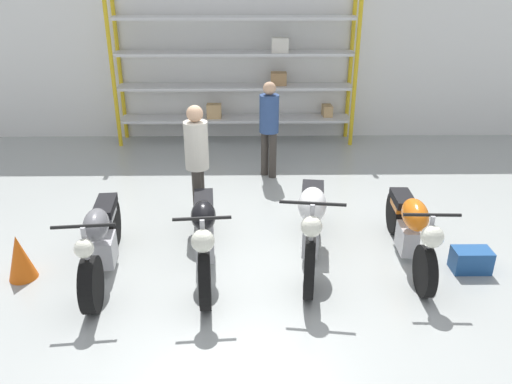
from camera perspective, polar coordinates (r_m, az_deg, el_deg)
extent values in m
plane|color=#9EA3A0|center=(6.26, 0.05, -7.36)|extent=(30.00, 30.00, 0.00)
cube|color=white|center=(10.35, -0.34, 16.03)|extent=(30.00, 0.08, 3.60)
cylinder|color=gold|center=(10.13, -16.05, 12.77)|extent=(0.08, 0.08, 2.85)
cylinder|color=gold|center=(9.99, 11.31, 13.09)|extent=(0.08, 0.08, 2.85)
cylinder|color=gold|center=(10.65, -15.32, 13.38)|extent=(0.08, 0.08, 2.85)
cylinder|color=gold|center=(10.52, 10.72, 13.68)|extent=(0.08, 0.08, 2.85)
cube|color=silver|center=(10.28, -2.33, 8.38)|extent=(4.64, 0.55, 0.05)
cube|color=silver|center=(10.12, -2.39, 11.92)|extent=(4.64, 0.55, 0.05)
cube|color=silver|center=(10.00, -2.46, 15.56)|extent=(4.64, 0.55, 0.05)
cube|color=silver|center=(9.92, -2.53, 19.27)|extent=(4.64, 0.55, 0.05)
cube|color=silver|center=(9.91, 2.80, 16.43)|extent=(0.34, 0.25, 0.27)
cube|color=tan|center=(10.22, -4.82, 9.21)|extent=(0.29, 0.20, 0.29)
cube|color=#A87F51|center=(10.15, 2.60, 12.81)|extent=(0.32, 0.26, 0.24)
cube|color=tan|center=(10.45, 8.13, 9.21)|extent=(0.20, 0.30, 0.22)
cylinder|color=black|center=(5.50, -18.31, -10.02)|extent=(0.21, 0.61, 0.60)
cylinder|color=black|center=(6.68, -16.20, -3.34)|extent=(0.21, 0.61, 0.60)
cube|color=#ADADB2|center=(6.13, -17.04, -6.36)|extent=(0.30, 0.42, 0.33)
ellipsoid|color=slate|center=(5.79, -17.81, -3.58)|extent=(0.32, 0.54, 0.32)
cube|color=black|center=(6.31, -16.88, -1.57)|extent=(0.28, 0.60, 0.10)
cube|color=slate|center=(6.35, -16.78, -2.29)|extent=(0.23, 0.42, 0.12)
cylinder|color=#ADADB2|center=(5.34, -18.73, -6.97)|extent=(0.05, 0.05, 0.66)
sphere|color=silver|center=(5.22, -19.07, -6.13)|extent=(0.19, 0.19, 0.19)
cylinder|color=black|center=(5.21, -19.15, -3.71)|extent=(0.62, 0.10, 0.04)
cylinder|color=black|center=(5.29, -5.86, -9.89)|extent=(0.17, 0.65, 0.65)
cylinder|color=black|center=(6.60, -5.85, -2.54)|extent=(0.17, 0.65, 0.65)
cube|color=#ADADB2|center=(5.99, -5.84, -5.84)|extent=(0.24, 0.42, 0.34)
ellipsoid|color=black|center=(5.63, -6.04, -2.70)|extent=(0.31, 0.44, 0.33)
cube|color=black|center=(6.09, -6.00, -1.01)|extent=(0.27, 0.55, 0.10)
cube|color=black|center=(6.24, -5.96, -1.31)|extent=(0.23, 0.38, 0.12)
cylinder|color=#ADADB2|center=(5.13, -6.02, -6.59)|extent=(0.05, 0.05, 0.69)
sphere|color=silver|center=(4.99, -6.10, -5.57)|extent=(0.24, 0.24, 0.24)
cylinder|color=black|center=(4.99, -6.19, -3.02)|extent=(0.59, 0.08, 0.04)
cylinder|color=black|center=(5.45, 6.11, -8.64)|extent=(0.20, 0.69, 0.68)
cylinder|color=black|center=(6.76, 6.41, -1.75)|extent=(0.20, 0.69, 0.68)
cube|color=#ADADB2|center=(6.15, 6.28, -4.87)|extent=(0.26, 0.50, 0.40)
ellipsoid|color=silver|center=(5.78, 6.46, -1.46)|extent=(0.40, 0.56, 0.39)
cube|color=black|center=(6.28, 6.52, 0.14)|extent=(0.33, 0.52, 0.10)
cube|color=silver|center=(6.39, 6.49, -0.30)|extent=(0.28, 0.37, 0.12)
cylinder|color=#ADADB2|center=(5.27, 6.30, -5.11)|extent=(0.06, 0.06, 0.75)
sphere|color=silver|center=(5.13, 6.36, -3.95)|extent=(0.22, 0.22, 0.22)
cylinder|color=black|center=(5.13, 6.49, -1.30)|extent=(0.68, 0.13, 0.04)
cylinder|color=black|center=(5.76, 18.74, -8.54)|extent=(0.13, 0.57, 0.57)
cylinder|color=black|center=(6.95, 15.58, -2.27)|extent=(0.13, 0.57, 0.57)
cube|color=#ADADB2|center=(6.40, 16.86, -5.12)|extent=(0.21, 0.40, 0.33)
ellipsoid|color=orange|center=(6.07, 17.72, -2.48)|extent=(0.31, 0.56, 0.34)
cube|color=black|center=(6.56, 16.44, -0.74)|extent=(0.25, 0.51, 0.10)
cube|color=orange|center=(6.63, 16.29, -1.32)|extent=(0.21, 0.36, 0.12)
cylinder|color=#ADADB2|center=(5.62, 19.13, -5.61)|extent=(0.05, 0.05, 0.65)
sphere|color=silver|center=(5.50, 19.51, -4.83)|extent=(0.24, 0.24, 0.24)
cylinder|color=black|center=(5.49, 19.50, -2.49)|extent=(0.60, 0.06, 0.04)
cylinder|color=#38332D|center=(8.55, 1.01, 4.49)|extent=(0.13, 0.13, 0.79)
cylinder|color=#38332D|center=(8.43, 1.92, 4.20)|extent=(0.13, 0.13, 0.79)
cylinder|color=navy|center=(8.28, 1.51, 8.93)|extent=(0.45, 0.45, 0.62)
sphere|color=tan|center=(8.17, 1.55, 11.76)|extent=(0.21, 0.21, 0.21)
cylinder|color=#38332D|center=(7.03, -6.40, -0.06)|extent=(0.13, 0.13, 0.81)
cylinder|color=#38332D|center=(6.87, -6.69, -0.68)|extent=(0.13, 0.13, 0.81)
cylinder|color=beige|center=(6.68, -6.83, 5.31)|extent=(0.35, 0.35, 0.64)
sphere|color=tan|center=(6.55, -7.02, 8.88)|extent=(0.22, 0.22, 0.22)
cube|color=#1E4C8C|center=(6.44, 23.36, -7.15)|extent=(0.44, 0.26, 0.28)
cone|color=orange|center=(6.32, -25.40, -6.75)|extent=(0.32, 0.32, 0.55)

